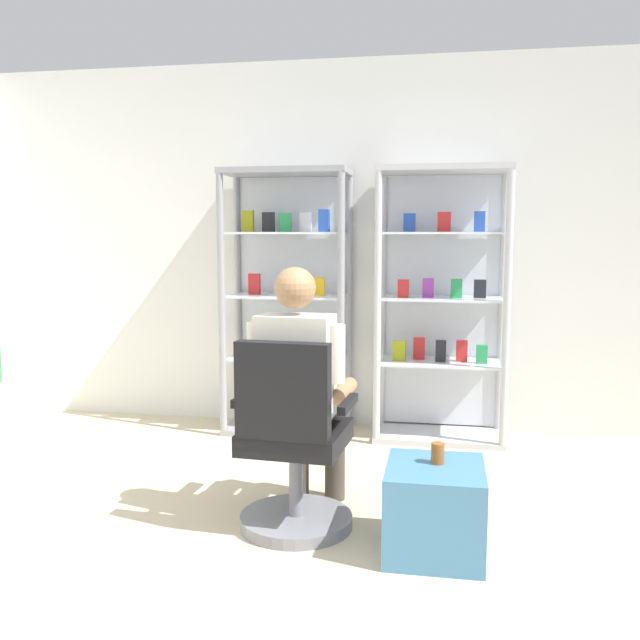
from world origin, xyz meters
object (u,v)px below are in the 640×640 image
display_cabinet_right (441,303)px  storage_crate (435,509)px  display_cabinet_left (289,300)px  seated_shopkeeper (302,381)px  office_chair (293,453)px  tea_glass (438,453)px

display_cabinet_right → storage_crate: 2.00m
display_cabinet_left → seated_shopkeeper: (0.43, -1.58, -0.25)m
seated_shopkeeper → storage_crate: seated_shopkeeper is taller
office_chair → display_cabinet_right: bearing=68.5°
display_cabinet_right → office_chair: display_cabinet_right is taller
office_chair → storage_crate: office_chair is taller
office_chair → tea_glass: 0.70m
office_chair → seated_shopkeeper: bearing=85.9°
display_cabinet_right → storage_crate: (-0.01, -1.85, -0.76)m
tea_glass → office_chair: bearing=174.6°
display_cabinet_left → display_cabinet_right: 1.10m
display_cabinet_left → display_cabinet_right: same height
seated_shopkeeper → display_cabinet_left: bearing=105.0°
display_cabinet_right → storage_crate: display_cabinet_right is taller
display_cabinet_left → seated_shopkeeper: size_ratio=1.47×
display_cabinet_left → display_cabinet_right: bearing=-0.0°
display_cabinet_left → tea_glass: (1.11, -1.81, -0.51)m
display_cabinet_right → tea_glass: display_cabinet_right is taller
display_cabinet_right → office_chair: size_ratio=1.98×
seated_shopkeeper → storage_crate: bearing=-21.9°
display_cabinet_left → office_chair: 1.88m
office_chair → seated_shopkeeper: (0.01, 0.16, 0.32)m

